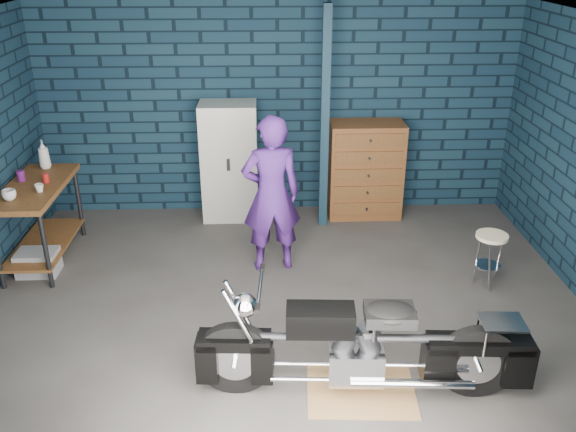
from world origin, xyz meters
name	(u,v)px	position (x,y,z in m)	size (l,w,h in m)	color
ground	(284,308)	(0.00, 0.00, 0.00)	(6.00, 6.00, 0.00)	#494644
room_walls	(282,106)	(0.00, 0.55, 1.90)	(6.02, 5.01, 2.71)	#102435
support_post	(325,122)	(0.55, 1.95, 1.35)	(0.10, 0.10, 2.70)	#112937
workbench	(41,223)	(-2.68, 1.12, 0.46)	(0.60, 1.40, 0.91)	brown
drip_mat	(361,391)	(0.58, -1.24, 0.00)	(0.87, 0.65, 0.01)	olive
motorcycle	(364,341)	(0.58, -1.24, 0.50)	(2.25, 0.61, 0.99)	black
person	(271,195)	(-0.11, 0.86, 0.87)	(0.63, 0.42, 1.73)	#4A217C
storage_bin	(38,262)	(-2.66, 0.80, 0.13)	(0.43, 0.30, 0.27)	gray
locker	(230,162)	(-0.62, 2.23, 0.76)	(0.71, 0.50, 1.51)	beige
tool_chest	(365,170)	(1.12, 2.23, 0.62)	(0.93, 0.52, 1.24)	brown
shop_stool	(488,260)	(2.14, 0.37, 0.30)	(0.33, 0.33, 0.60)	beige
cup_a	(9,195)	(-2.78, 0.71, 0.97)	(0.14, 0.14, 0.11)	beige
cup_b	(39,188)	(-2.55, 0.92, 0.95)	(0.09, 0.09, 0.09)	beige
mug_purple	(21,176)	(-2.86, 1.26, 0.97)	(0.09, 0.09, 0.12)	#5D1967
mug_red	(46,178)	(-2.57, 1.20, 0.96)	(0.07, 0.07, 0.10)	#A01815
bottle	(44,154)	(-2.72, 1.66, 1.08)	(0.13, 0.13, 0.33)	gray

